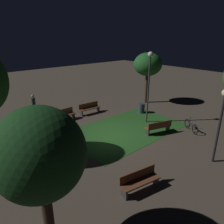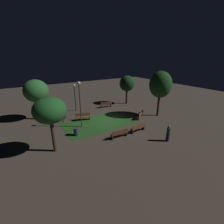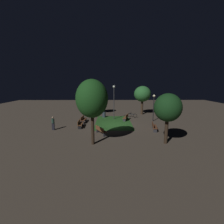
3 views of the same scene
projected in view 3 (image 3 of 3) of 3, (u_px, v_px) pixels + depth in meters
ground_plane at (115, 125)px, 20.53m from camera, size 60.00×60.00×0.00m
grass_lawn at (113, 122)px, 21.84m from camera, size 7.97×4.94×0.01m
bench_front_left at (83, 119)px, 21.58m from camera, size 1.83×0.60×0.88m
bench_back_row at (80, 124)px, 19.23m from camera, size 1.81×0.53×0.88m
bench_front_right at (101, 130)px, 16.54m from camera, size 1.79×1.35×0.88m
bench_near_trees at (154, 126)px, 17.99m from camera, size 1.86×0.80×0.88m
bench_corner at (126, 117)px, 22.86m from camera, size 1.86×1.00×0.88m
tree_back_left at (95, 94)px, 26.76m from camera, size 2.57×2.57×4.67m
tree_near_wall at (168, 108)px, 13.59m from camera, size 2.41×2.41×4.59m
tree_right_canopy at (142, 94)px, 26.64m from camera, size 2.87×2.87×4.95m
tree_tall_center at (92, 99)px, 13.27m from camera, size 2.79×2.79×5.81m
lamp_post_plaza_east at (154, 103)px, 21.96m from camera, size 0.36×0.36×3.84m
lamp_post_plaza_west at (114, 97)px, 23.17m from camera, size 0.36×0.36×5.10m
trash_bin at (104, 115)px, 24.91m from camera, size 0.52×0.52×0.81m
bicycle at (132, 115)px, 24.86m from camera, size 0.86×1.44×0.93m
pedestrian at (53, 123)px, 18.08m from camera, size 0.32×0.32×1.61m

